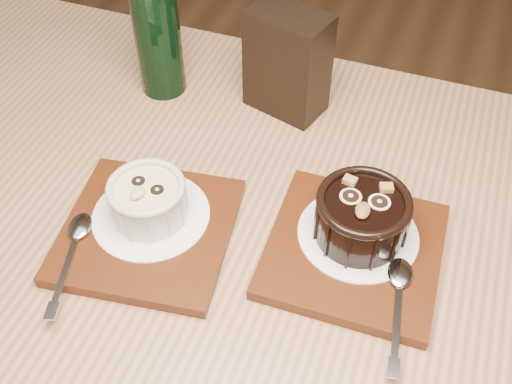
% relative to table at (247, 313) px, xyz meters
% --- Properties ---
extents(table, '(1.22, 0.83, 0.75)m').
position_rel_table_xyz_m(table, '(0.00, 0.00, 0.00)').
color(table, '#8A5E3C').
rests_on(table, ground).
extents(tray_left, '(0.21, 0.21, 0.01)m').
position_rel_table_xyz_m(tray_left, '(-0.12, 0.00, 0.10)').
color(tray_left, '#4E220D').
rests_on(tray_left, table).
extents(doily_left, '(0.13, 0.13, 0.00)m').
position_rel_table_xyz_m(doily_left, '(-0.12, 0.02, 0.11)').
color(doily_left, white).
rests_on(doily_left, tray_left).
extents(ramekin_white, '(0.08, 0.08, 0.05)m').
position_rel_table_xyz_m(ramekin_white, '(-0.12, 0.02, 0.13)').
color(ramekin_white, silver).
rests_on(ramekin_white, doily_left).
extents(spoon_left, '(0.07, 0.14, 0.01)m').
position_rel_table_xyz_m(spoon_left, '(-0.17, -0.06, 0.11)').
color(spoon_left, silver).
rests_on(spoon_left, tray_left).
extents(tray_right, '(0.19, 0.19, 0.01)m').
position_rel_table_xyz_m(tray_right, '(0.10, 0.06, 0.10)').
color(tray_right, '#4E220D').
rests_on(tray_right, table).
extents(doily_right, '(0.13, 0.13, 0.00)m').
position_rel_table_xyz_m(doily_right, '(0.10, 0.08, 0.11)').
color(doily_right, white).
rests_on(doily_right, tray_right).
extents(ramekin_dark, '(0.10, 0.10, 0.06)m').
position_rel_table_xyz_m(ramekin_dark, '(0.10, 0.08, 0.14)').
color(ramekin_dark, black).
rests_on(ramekin_dark, doily_right).
extents(spoon_right, '(0.05, 0.14, 0.01)m').
position_rel_table_xyz_m(spoon_right, '(0.16, 0.01, 0.11)').
color(spoon_right, silver).
rests_on(spoon_right, tray_right).
extents(condiment_stand, '(0.11, 0.08, 0.14)m').
position_rel_table_xyz_m(condiment_stand, '(-0.05, 0.27, 0.16)').
color(condiment_stand, black).
rests_on(condiment_stand, table).
extents(green_bottle, '(0.06, 0.06, 0.23)m').
position_rel_table_xyz_m(green_bottle, '(-0.22, 0.24, 0.18)').
color(green_bottle, black).
rests_on(green_bottle, table).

